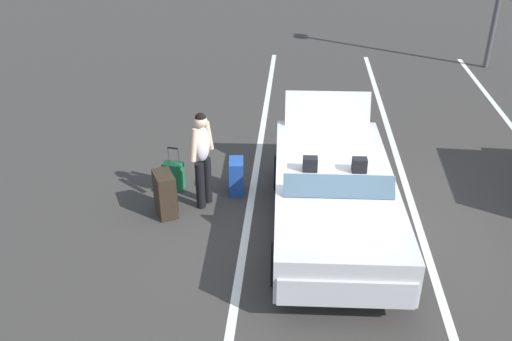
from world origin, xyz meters
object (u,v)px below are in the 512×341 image
(suitcase_small_carryon, at_px, (174,176))
(traveler_person, at_px, (202,155))
(convertible_car, at_px, (335,205))
(suitcase_large_black, at_px, (165,194))
(suitcase_medium_bright, at_px, (236,177))

(suitcase_small_carryon, bearing_deg, traveler_person, 63.56)
(convertible_car, distance_m, suitcase_small_carryon, 3.01)
(suitcase_large_black, xyz_separation_m, suitcase_small_carryon, (-0.81, -0.04, -0.11))
(suitcase_large_black, distance_m, suitcase_medium_bright, 1.31)
(suitcase_medium_bright, relative_size, suitcase_small_carryon, 0.80)
(suitcase_small_carryon, bearing_deg, suitcase_large_black, 14.04)
(convertible_car, relative_size, traveler_person, 2.55)
(convertible_car, bearing_deg, suitcase_medium_bright, -129.30)
(convertible_car, distance_m, traveler_person, 2.27)
(suitcase_medium_bright, height_order, suitcase_small_carryon, suitcase_small_carryon)
(traveler_person, bearing_deg, suitcase_medium_bright, 65.67)
(suitcase_medium_bright, xyz_separation_m, traveler_person, (0.42, -0.49, 0.62))
(convertible_car, bearing_deg, suitcase_large_black, -101.71)
(suitcase_large_black, bearing_deg, traveler_person, 3.99)
(convertible_car, xyz_separation_m, traveler_person, (-0.80, -2.09, 0.34))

